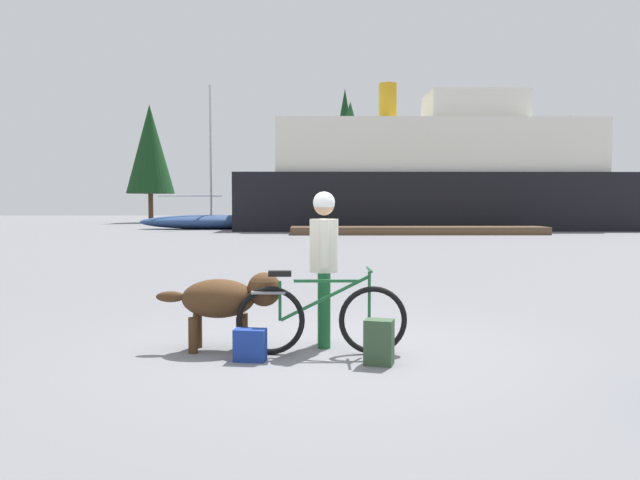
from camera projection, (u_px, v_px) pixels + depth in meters
ground_plane at (321, 351)px, 6.93m from camera, size 160.00×160.00×0.00m
bicycle at (320, 318)px, 6.73m from camera, size 1.81×0.44×0.92m
person_cyclist at (324, 253)px, 7.10m from camera, size 0.32×0.53×1.73m
dog at (227, 299)px, 6.92m from camera, size 1.36×0.50×0.86m
backpack at (379, 342)px, 6.31m from camera, size 0.33×0.27×0.45m
handbag_pannier at (250, 345)px, 6.46m from camera, size 0.34×0.22×0.33m
dock_pier at (417, 230)px, 33.49m from camera, size 13.27×2.70×0.40m
ferry_boat at (436, 178)px, 39.55m from camera, size 24.28×7.02×9.01m
sailboat_moored at (211, 221)px, 40.04m from camera, size 8.98×2.52×8.99m
pine_tree_far_left at (150, 149)px, 53.19m from camera, size 4.00×4.00×9.88m
pine_tree_center at (350, 143)px, 54.53m from camera, size 4.04×4.04×10.34m
pine_tree_far_right at (569, 152)px, 53.81m from camera, size 3.52×3.52×9.08m
pine_tree_mid_back at (345, 140)px, 60.40m from camera, size 3.44×3.44×12.51m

